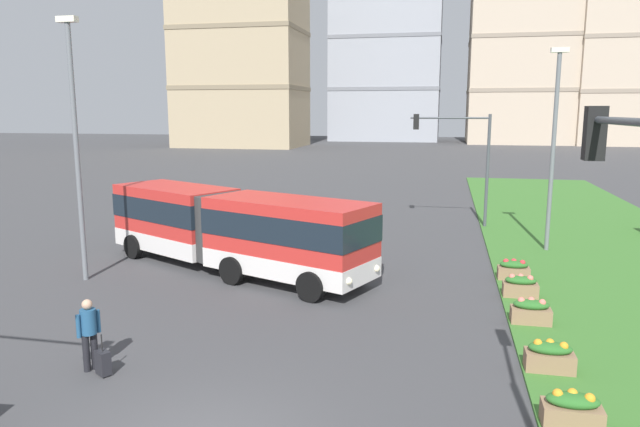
% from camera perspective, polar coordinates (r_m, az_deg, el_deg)
% --- Properties ---
extents(articulated_bus, '(11.72, 7.20, 3.00)m').
position_cam_1_polar(articulated_bus, '(22.36, -8.66, -1.43)').
color(articulated_bus, red).
rests_on(articulated_bus, ground).
extents(pedestrian_crossing, '(0.36, 0.51, 1.74)m').
position_cam_1_polar(pedestrian_crossing, '(14.91, -21.72, -10.53)').
color(pedestrian_crossing, black).
rests_on(pedestrian_crossing, ground).
extents(rolling_suitcase, '(0.43, 0.39, 0.97)m').
position_cam_1_polar(rolling_suitcase, '(14.77, -20.49, -13.52)').
color(rolling_suitcase, '#232328').
rests_on(rolling_suitcase, ground).
extents(flower_planter_0, '(1.10, 0.56, 0.74)m').
position_cam_1_polar(flower_planter_0, '(12.68, 23.48, -17.22)').
color(flower_planter_0, '#937051').
rests_on(flower_planter_0, grass_median).
extents(flower_planter_1, '(1.10, 0.56, 0.74)m').
position_cam_1_polar(flower_planter_1, '(14.93, 21.59, -12.86)').
color(flower_planter_1, '#937051').
rests_on(flower_planter_1, grass_median).
extents(flower_planter_2, '(1.10, 0.56, 0.74)m').
position_cam_1_polar(flower_planter_2, '(17.85, 19.97, -8.98)').
color(flower_planter_2, '#937051').
rests_on(flower_planter_2, grass_median).
extents(flower_planter_3, '(1.10, 0.56, 0.74)m').
position_cam_1_polar(flower_planter_3, '(20.17, 19.05, -6.73)').
color(flower_planter_3, '#937051').
rests_on(flower_planter_3, grass_median).
extents(flower_planter_4, '(1.10, 0.56, 0.74)m').
position_cam_1_polar(flower_planter_4, '(22.10, 18.45, -5.25)').
color(flower_planter_4, '#937051').
rests_on(flower_planter_4, grass_median).
extents(traffic_light_far_right, '(4.09, 0.28, 5.89)m').
position_cam_1_polar(traffic_light_far_right, '(31.14, 13.70, 6.11)').
color(traffic_light_far_right, '#474C51').
rests_on(traffic_light_far_right, ground).
extents(traffic_light_near_right, '(0.28, 3.65, 6.13)m').
position_cam_1_polar(traffic_light_near_right, '(7.77, 27.94, -5.07)').
color(traffic_light_near_right, '#474C51').
rests_on(traffic_light_near_right, ground).
extents(streetlight_left, '(0.70, 0.28, 9.19)m').
position_cam_1_polar(streetlight_left, '(22.14, -22.81, 6.63)').
color(streetlight_left, slate).
rests_on(streetlight_left, ground).
extents(streetlight_median, '(0.70, 0.28, 8.62)m').
position_cam_1_polar(streetlight_median, '(26.62, 21.92, 6.51)').
color(streetlight_median, slate).
rests_on(streetlight_median, ground).
extents(apartment_tower_west, '(20.54, 14.69, 37.45)m').
position_cam_1_polar(apartment_tower_west, '(102.28, -7.77, 17.09)').
color(apartment_tower_west, tan).
rests_on(apartment_tower_west, ground).
extents(apartment_tower_westcentre, '(21.71, 15.41, 49.50)m').
position_cam_1_polar(apartment_tower_westcentre, '(123.98, 6.64, 18.67)').
color(apartment_tower_westcentre, '#9EA3AD').
rests_on(apartment_tower_westcentre, ground).
extents(apartment_tower_centre, '(20.19, 15.65, 37.12)m').
position_cam_1_polar(apartment_tower_centre, '(117.49, 19.57, 15.61)').
color(apartment_tower_centre, '#C6B299').
rests_on(apartment_tower_centre, ground).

